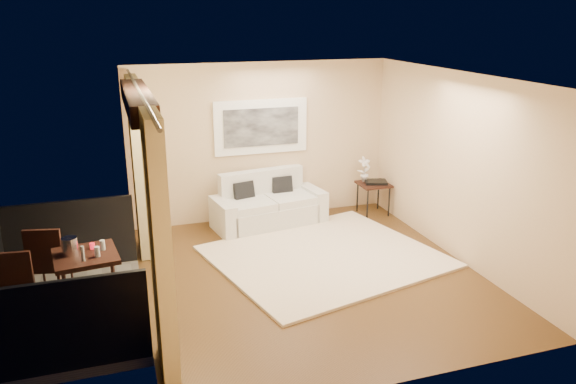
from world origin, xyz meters
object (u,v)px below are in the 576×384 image
sofa (267,206)px  ice_bucket (70,246)px  side_table (374,186)px  orchid (364,169)px  balcony_chair_near (15,285)px  bistro_table (86,260)px  balcony_chair_far (48,259)px

sofa → ice_bucket: size_ratio=9.90×
side_table → sofa: bearing=177.5°
side_table → orchid: orchid is taller
sofa → balcony_chair_near: 4.27m
sofa → ice_bucket: bearing=-151.7°
bistro_table → balcony_chair_far: balcony_chair_far is taller
orchid → balcony_chair_far: 5.47m
sofa → balcony_chair_near: bearing=-157.5°
balcony_chair_near → ice_bucket: size_ratio=4.33×
bistro_table → orchid: bearing=27.2°
orchid → bistro_table: orchid is taller
sofa → side_table: bearing=-11.5°
bistro_table → balcony_chair_near: (-0.79, 0.11, -0.24)m
sofa → orchid: 1.89m
side_table → bistro_table: 5.30m
side_table → orchid: (-0.12, 0.15, 0.29)m
bistro_table → balcony_chair_near: balcony_chair_near is taller
ice_bucket → balcony_chair_near: bearing=174.7°
orchid → bistro_table: bearing=-152.8°
side_table → ice_bucket: size_ratio=2.86×
balcony_chair_far → balcony_chair_near: 0.56m
orchid → bistro_table: (-4.67, -2.40, -0.06)m
balcony_chair_near → side_table: bearing=27.7°
orchid → sofa: bearing=-178.0°
side_table → orchid: 0.34m
ice_bucket → side_table: bearing=24.0°
balcony_chair_far → sofa: bearing=-138.9°
balcony_chair_far → ice_bucket: 0.68m
bistro_table → ice_bucket: ice_bucket is taller
balcony_chair_near → ice_bucket: bearing=1.4°
sofa → bistro_table: size_ratio=2.41×
sofa → balcony_chair_near: size_ratio=2.28×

